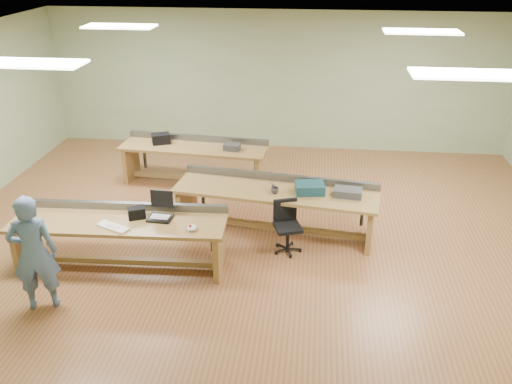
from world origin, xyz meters
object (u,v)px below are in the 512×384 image
at_px(drinks_can, 272,187).
at_px(mug, 275,190).
at_px(workbench_front, 121,231).
at_px(task_chair, 287,233).
at_px(laptop_base, 160,218).
at_px(parts_bin_grey, 348,192).
at_px(workbench_mid, 276,200).
at_px(workbench_back, 194,156).
at_px(person, 34,253).
at_px(camera_bag, 137,213).
at_px(parts_bin_teal, 310,188).

bearing_deg(drinks_can, mug, -55.51).
relative_size(workbench_front, task_chair, 3.81).
relative_size(laptop_base, parts_bin_grey, 0.77).
distance_m(laptop_base, mug, 1.85).
xyz_separation_m(workbench_mid, workbench_back, (-1.71, 1.76, -0.01)).
relative_size(person, task_chair, 1.98).
bearing_deg(camera_bag, parts_bin_grey, -4.99).
xyz_separation_m(workbench_mid, task_chair, (0.22, -0.57, -0.27)).
xyz_separation_m(camera_bag, task_chair, (2.09, 0.62, -0.54)).
distance_m(workbench_mid, workbench_back, 2.45).
xyz_separation_m(workbench_front, task_chair, (2.33, 0.70, -0.27)).
xyz_separation_m(task_chair, parts_bin_teal, (0.31, 0.50, 0.53)).
bearing_deg(parts_bin_teal, workbench_mid, 172.54).
relative_size(workbench_front, person, 1.93).
bearing_deg(camera_bag, mug, 4.36).
bearing_deg(workbench_mid, laptop_base, -134.67).
height_order(camera_bag, task_chair, camera_bag).
bearing_deg(laptop_base, mug, 37.61).
relative_size(person, camera_bag, 6.77).
height_order(workbench_front, workbench_mid, same).
relative_size(workbench_mid, mug, 26.55).
bearing_deg(workbench_mid, parts_bin_grey, 1.46).
xyz_separation_m(workbench_mid, person, (-2.82, -2.32, 0.23)).
height_order(workbench_back, task_chair, workbench_back).
relative_size(workbench_back, task_chair, 3.55).
height_order(workbench_front, mug, workbench_front).
bearing_deg(mug, parts_bin_teal, 9.03).
relative_size(workbench_back, mug, 22.89).
height_order(workbench_back, laptop_base, workbench_back).
height_order(parts_bin_grey, mug, parts_bin_grey).
bearing_deg(parts_bin_grey, drinks_can, 178.47).
bearing_deg(workbench_back, drinks_can, -43.51).
bearing_deg(laptop_base, parts_bin_teal, 32.01).
bearing_deg(laptop_base, workbench_back, 96.89).
relative_size(person, mug, 12.79).
relative_size(person, parts_bin_grey, 3.73).
relative_size(workbench_front, workbench_mid, 0.93).
height_order(workbench_mid, parts_bin_teal, parts_bin_teal).
xyz_separation_m(workbench_back, task_chair, (1.93, -2.33, -0.26)).
bearing_deg(drinks_can, camera_bag, -148.79).
height_order(workbench_mid, mug, workbench_mid).
bearing_deg(camera_bag, parts_bin_teal, 0.33).
height_order(workbench_mid, camera_bag, camera_bag).
xyz_separation_m(task_chair, drinks_can, (-0.27, 0.48, 0.52)).
distance_m(camera_bag, parts_bin_teal, 2.65).
height_order(workbench_back, parts_bin_teal, parts_bin_teal).
bearing_deg(laptop_base, camera_bag, -175.94).
xyz_separation_m(workbench_front, parts_bin_teal, (2.63, 1.20, 0.27)).
distance_m(workbench_front, person, 1.29).
relative_size(workbench_mid, task_chair, 4.11).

